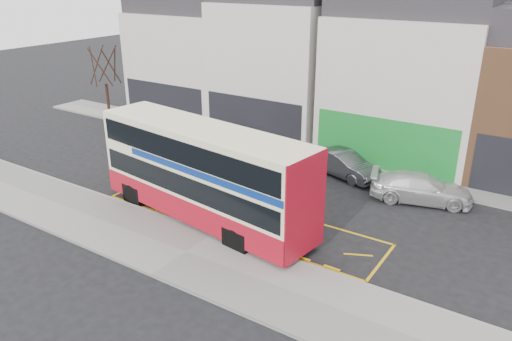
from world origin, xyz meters
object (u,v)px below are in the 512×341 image
Objects in this scene: double_decker_bus at (204,173)px; car_grey at (343,164)px; car_silver at (218,139)px; car_white at (421,188)px; street_tree_left at (103,56)px; street_tree_right at (483,118)px; bus_stop_post at (187,191)px.

car_grey is (3.16, 8.54, -1.67)m from double_decker_bus.
car_silver is 13.35m from car_white.
street_tree_left is at bearing 158.41° from double_decker_bus.
double_decker_bus is 1.67× the size of street_tree_left.
double_decker_bus is 2.80× the size of car_silver.
street_tree_left reaches higher than car_grey.
street_tree_left is 27.69m from street_tree_right.
bus_stop_post is at bearing -160.43° from car_silver.
car_grey is 0.81× the size of street_tree_right.
car_white is 0.92× the size of street_tree_right.
car_grey is 4.76m from car_white.
car_white is at bearing -102.90° from car_silver.
car_white reaches higher than car_silver.
street_tree_left is (-18.04, 10.06, 2.37)m from double_decker_bus.
bus_stop_post reaches higher than car_grey.
street_tree_right is at bearing -87.55° from car_silver.
street_tree_right is (27.62, 1.59, -1.06)m from street_tree_left.
street_tree_left is (-12.53, 1.85, 4.06)m from car_silver.
bus_stop_post is 0.66× the size of car_silver.
car_grey is 0.89× the size of car_white.
car_white is (13.34, -0.58, 0.01)m from car_silver.
double_decker_bus reaches higher than bus_stop_post.
double_decker_bus is at bearing -156.52° from car_silver.
car_silver is at bearing -8.42° from street_tree_left.
double_decker_bus is 2.33× the size of car_white.
street_tree_right is at bearing 3.29° from street_tree_left.
street_tree_right reaches higher than car_grey.
bus_stop_post reaches higher than car_silver.
bus_stop_post is 0.55× the size of car_white.
double_decker_bus is 11.05m from car_white.
car_white is 26.29m from street_tree_left.
car_silver is 15.77m from street_tree_right.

